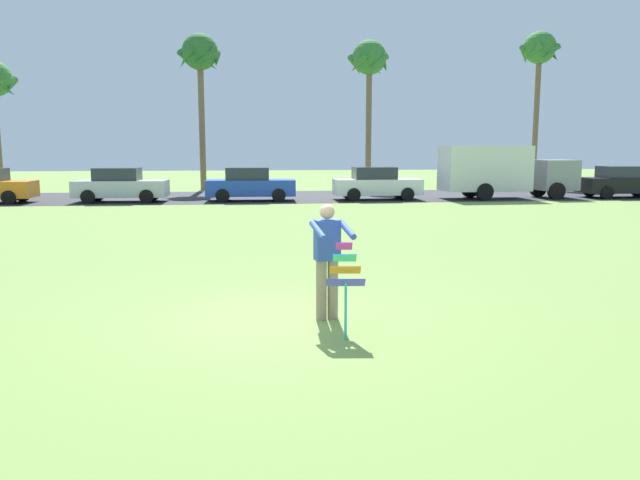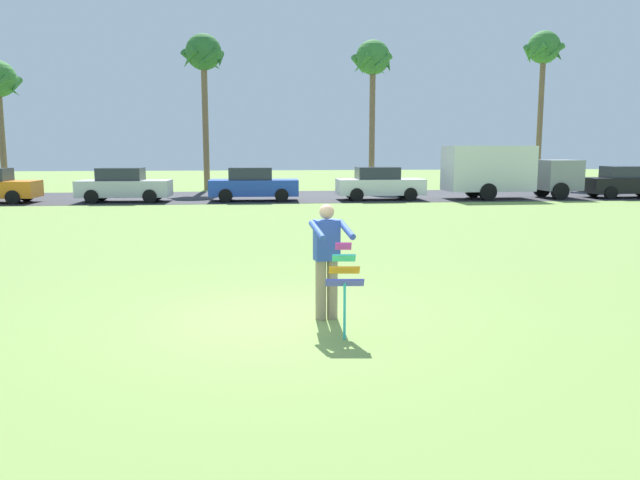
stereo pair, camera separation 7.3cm
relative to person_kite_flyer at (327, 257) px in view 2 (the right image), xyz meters
The scene contains 12 objects.
ground_plane 1.19m from the person_kite_flyer, behind, with size 120.00×120.00×0.00m, color olive.
road_strip 23.16m from the person_kite_flyer, 91.77° to the left, with size 120.00×8.00×0.01m, color #2D2D33.
person_kite_flyer is the anchor object (origin of this frame).
kite_held 0.85m from the person_kite_flyer, 80.32° to the right, with size 0.52×0.66×1.25m.
parked_car_silver 21.98m from the person_kite_flyer, 109.38° to the left, with size 4.24×1.92×1.60m.
parked_car_blue 20.77m from the person_kite_flyer, 93.49° to the left, with size 4.23×1.89×1.60m.
parked_car_white 21.29m from the person_kite_flyer, 76.80° to the left, with size 4.23×1.89×1.60m.
parked_truck_grey_van 23.52m from the person_kite_flyer, 61.82° to the left, with size 6.77×2.28×2.62m.
parked_car_black 27.18m from the person_kite_flyer, 49.70° to the left, with size 4.22×1.87×1.60m.
palm_tree_right_near 29.97m from the person_kite_flyer, 98.11° to the left, with size 2.58×2.71×9.12m.
palm_tree_centre_far 31.00m from the person_kite_flyer, 78.39° to the left, with size 2.58×2.71×9.06m.
palm_tree_far_left 36.66m from the person_kite_flyer, 60.41° to the left, with size 2.58×2.71×10.08m.
Camera 2 is at (-0.27, -8.92, 2.56)m, focal length 34.59 mm.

